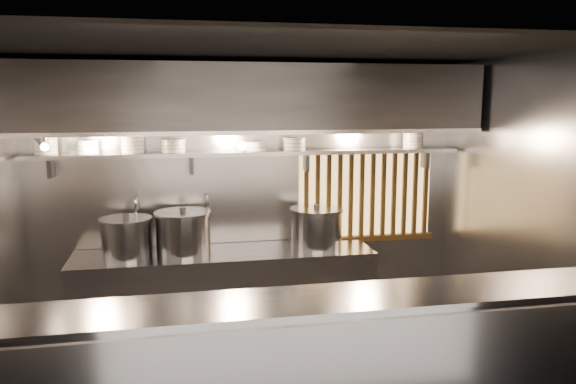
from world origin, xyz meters
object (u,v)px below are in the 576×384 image
object	(u,v)px
stock_pot_mid	(127,238)
heat_lamp	(41,140)
stock_pot_left	(183,233)
stock_pot_right	(316,228)
pendant_bulb	(242,146)

from	to	relation	value
stock_pot_mid	heat_lamp	bearing A→B (deg)	-157.75
stock_pot_left	heat_lamp	bearing A→B (deg)	-165.90
heat_lamp	stock_pot_right	world-z (taller)	heat_lamp
stock_pot_left	stock_pot_right	size ratio (longest dim) A/B	0.93
pendant_bulb	stock_pot_left	size ratio (longest dim) A/B	0.30
heat_lamp	pendant_bulb	size ratio (longest dim) A/B	1.87
heat_lamp	stock_pot_mid	bearing A→B (deg)	22.25
pendant_bulb	stock_pot_right	bearing A→B (deg)	-4.50
pendant_bulb	stock_pot_left	xyz separation A→B (m)	(-0.60, -0.05, -0.85)
stock_pot_mid	pendant_bulb	bearing A→B (deg)	4.13
stock_pot_right	stock_pot_mid	bearing A→B (deg)	-179.30
heat_lamp	pendant_bulb	bearing A→B (deg)	11.00
pendant_bulb	stock_pot_right	xyz separation A→B (m)	(0.75, -0.06, -0.85)
heat_lamp	stock_pot_right	bearing A→B (deg)	6.49
heat_lamp	pendant_bulb	world-z (taller)	heat_lamp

